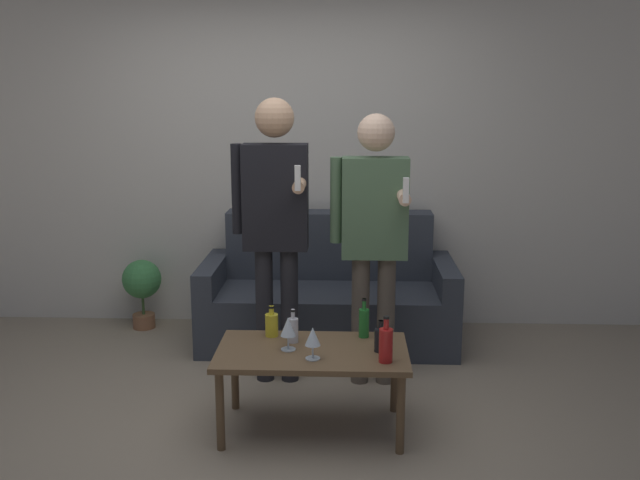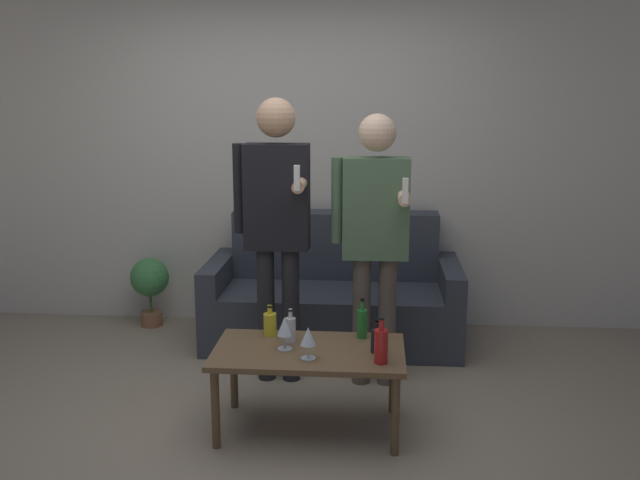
{
  "view_description": "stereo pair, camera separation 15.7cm",
  "coord_description": "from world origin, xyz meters",
  "px_view_note": "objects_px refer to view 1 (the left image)",
  "views": [
    {
      "loc": [
        0.47,
        -3.47,
        1.83
      ],
      "look_at": [
        0.31,
        0.56,
        0.95
      ],
      "focal_mm": 40.0,
      "sensor_mm": 36.0,
      "label": 1
    },
    {
      "loc": [
        0.63,
        -3.46,
        1.83
      ],
      "look_at": [
        0.31,
        0.56,
        0.95
      ],
      "focal_mm": 40.0,
      "sensor_mm": 36.0,
      "label": 2
    }
  ],
  "objects_px": {
    "coffee_table": "(312,359)",
    "bottle_orange": "(381,339)",
    "couch": "(328,297)",
    "person_standing_right": "(374,227)",
    "person_standing_left": "(275,215)"
  },
  "relations": [
    {
      "from": "couch",
      "to": "bottle_orange",
      "type": "distance_m",
      "value": 1.47
    },
    {
      "from": "couch",
      "to": "person_standing_left",
      "type": "bearing_deg",
      "value": -111.98
    },
    {
      "from": "person_standing_right",
      "to": "person_standing_left",
      "type": "bearing_deg",
      "value": 178.86
    },
    {
      "from": "couch",
      "to": "person_standing_right",
      "type": "relative_size",
      "value": 1.08
    },
    {
      "from": "couch",
      "to": "person_standing_right",
      "type": "xyz_separation_m",
      "value": [
        0.29,
        -0.76,
        0.68
      ]
    },
    {
      "from": "bottle_orange",
      "to": "person_standing_right",
      "type": "bearing_deg",
      "value": 91.78
    },
    {
      "from": "person_standing_left",
      "to": "person_standing_right",
      "type": "relative_size",
      "value": 1.05
    },
    {
      "from": "bottle_orange",
      "to": "person_standing_right",
      "type": "height_order",
      "value": "person_standing_right"
    },
    {
      "from": "couch",
      "to": "person_standing_right",
      "type": "height_order",
      "value": "person_standing_right"
    },
    {
      "from": "couch",
      "to": "person_standing_right",
      "type": "distance_m",
      "value": 1.06
    },
    {
      "from": "couch",
      "to": "person_standing_right",
      "type": "bearing_deg",
      "value": -68.96
    },
    {
      "from": "coffee_table",
      "to": "bottle_orange",
      "type": "height_order",
      "value": "bottle_orange"
    },
    {
      "from": "couch",
      "to": "bottle_orange",
      "type": "relative_size",
      "value": 10.62
    },
    {
      "from": "couch",
      "to": "bottle_orange",
      "type": "xyz_separation_m",
      "value": [
        0.31,
        -1.42,
        0.21
      ]
    },
    {
      "from": "bottle_orange",
      "to": "person_standing_left",
      "type": "bearing_deg",
      "value": 132.63
    }
  ]
}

